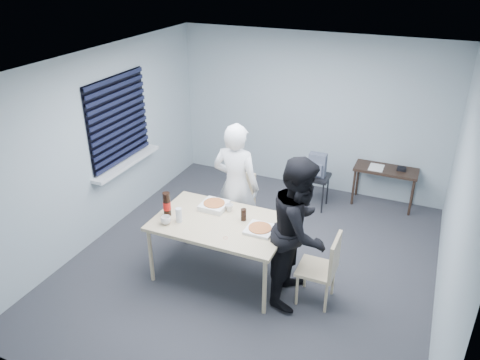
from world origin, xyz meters
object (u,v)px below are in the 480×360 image
at_px(person_white, 236,186).
at_px(side_table, 386,173).
at_px(person_black, 300,230).
at_px(chair_right, 325,265).
at_px(mug_a, 166,220).
at_px(stool, 316,182).
at_px(soda_bottle, 167,205).
at_px(backpack, 317,165).
at_px(chair_far, 239,198).
at_px(mug_b, 229,208).
at_px(dining_table, 221,226).

distance_m(person_white, side_table, 2.60).
bearing_deg(person_black, chair_right, -92.88).
height_order(person_white, mug_a, person_white).
relative_size(stool, soda_bottle, 1.78).
bearing_deg(person_white, backpack, -117.24).
distance_m(chair_far, backpack, 1.39).
height_order(chair_far, side_table, chair_far).
xyz_separation_m(mug_a, mug_b, (0.57, 0.58, -0.00)).
distance_m(backpack, mug_a, 2.73).
bearing_deg(mug_a, stool, 64.28).
relative_size(person_black, side_table, 1.84).
bearing_deg(mug_a, person_black, 11.99).
relative_size(dining_table, chair_far, 1.80).
height_order(chair_right, backpack, backpack).
bearing_deg(side_table, soda_bottle, -129.04).
distance_m(person_black, side_table, 2.72).
relative_size(dining_table, chair_right, 1.80).
relative_size(person_black, stool, 3.22).
xyz_separation_m(backpack, soda_bottle, (-1.28, -2.28, 0.20)).
distance_m(chair_right, side_table, 2.67).
xyz_separation_m(chair_right, mug_b, (-1.30, 0.26, 0.31)).
relative_size(chair_right, mug_b, 8.90).
bearing_deg(person_black, mug_a, 101.99).
distance_m(person_white, mug_b, 0.47).
xyz_separation_m(person_white, person_black, (1.09, -0.70, 0.00)).
bearing_deg(person_white, dining_table, 99.60).
height_order(backpack, mug_a, backpack).
xyz_separation_m(dining_table, mug_b, (-0.01, 0.27, 0.11)).
bearing_deg(stool, chair_far, -127.65).
bearing_deg(mug_a, mug_b, 45.48).
bearing_deg(chair_far, person_white, -72.57).
height_order(side_table, backpack, backpack).
relative_size(stool, backpack, 1.48).
bearing_deg(side_table, chair_right, -96.46).
height_order(mug_b, soda_bottle, soda_bottle).
distance_m(chair_far, soda_bottle, 1.34).
bearing_deg(soda_bottle, chair_right, 3.89).
bearing_deg(backpack, person_black, -69.74).
distance_m(mug_b, soda_bottle, 0.77).
height_order(person_white, soda_bottle, person_white).
relative_size(dining_table, mug_b, 16.03).
xyz_separation_m(chair_far, soda_bottle, (-0.43, -1.20, 0.42)).
bearing_deg(backpack, dining_table, -95.12).
distance_m(chair_right, person_black, 0.49).
height_order(chair_far, person_white, person_white).
relative_size(stool, mug_b, 5.50).
bearing_deg(soda_bottle, dining_table, 10.61).
bearing_deg(person_white, side_table, -131.61).
height_order(chair_right, stool, chair_right).
bearing_deg(chair_right, mug_a, -170.50).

